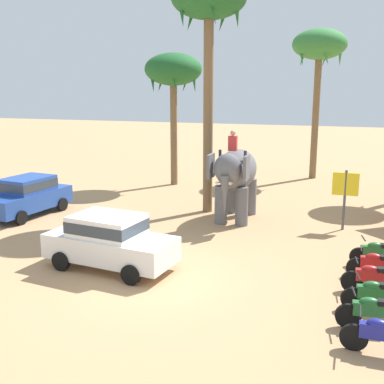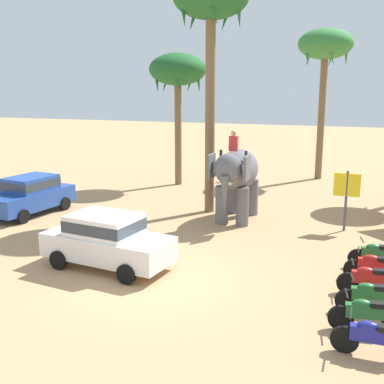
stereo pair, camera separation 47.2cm
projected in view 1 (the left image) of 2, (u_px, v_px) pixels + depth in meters
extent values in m
plane|color=tan|center=(147.00, 278.00, 14.25)|extent=(120.00, 120.00, 0.00)
cube|color=white|center=(111.00, 247.00, 14.92)|extent=(4.27, 2.16, 0.76)
cube|color=white|center=(107.00, 225.00, 14.82)|extent=(2.27, 1.79, 0.64)
cube|color=#2D3842|center=(107.00, 225.00, 14.82)|extent=(2.29, 1.81, 0.35)
cylinder|color=black|center=(160.00, 256.00, 15.22)|extent=(0.62, 0.25, 0.60)
cylinder|color=black|center=(131.00, 275.00, 13.72)|extent=(0.62, 0.25, 0.60)
cylinder|color=black|center=(94.00, 245.00, 16.29)|extent=(0.62, 0.25, 0.60)
cylinder|color=black|center=(61.00, 261.00, 14.79)|extent=(0.62, 0.25, 0.60)
cube|color=#23479E|center=(27.00, 200.00, 21.10)|extent=(2.16, 4.27, 0.76)
cube|color=#23479E|center=(28.00, 184.00, 21.03)|extent=(1.79, 2.27, 0.64)
cube|color=#2D3842|center=(28.00, 184.00, 21.03)|extent=(1.81, 2.29, 0.35)
cylinder|color=black|center=(21.00, 218.00, 19.70)|extent=(0.25, 0.62, 0.60)
cylinder|color=black|center=(62.00, 204.00, 21.94)|extent=(0.25, 0.62, 0.60)
cylinder|color=black|center=(34.00, 201.00, 22.66)|extent=(0.25, 0.62, 0.60)
ellipsoid|color=slate|center=(237.00, 169.00, 20.24)|extent=(1.65, 3.13, 1.70)
cylinder|color=slate|center=(242.00, 206.00, 19.53)|extent=(0.52, 0.52, 1.60)
cylinder|color=slate|center=(221.00, 205.00, 19.80)|extent=(0.52, 0.52, 1.60)
cylinder|color=slate|center=(250.00, 197.00, 21.26)|extent=(0.52, 0.52, 1.60)
cylinder|color=slate|center=(231.00, 195.00, 21.53)|extent=(0.52, 0.52, 1.60)
ellipsoid|color=slate|center=(228.00, 169.00, 18.66)|extent=(1.12, 1.02, 1.20)
cube|color=slate|center=(247.00, 168.00, 18.53)|extent=(0.13, 0.80, 0.96)
cube|color=slate|center=(211.00, 166.00, 18.96)|extent=(0.13, 0.80, 0.96)
cone|color=slate|center=(225.00, 196.00, 18.46)|extent=(0.37, 0.37, 1.60)
cone|color=beige|center=(232.00, 183.00, 18.32)|extent=(0.13, 0.56, 0.21)
cone|color=beige|center=(219.00, 183.00, 18.48)|extent=(0.13, 0.56, 0.21)
cube|color=red|center=(233.00, 143.00, 19.19)|extent=(0.34, 0.25, 0.60)
sphere|color=tan|center=(233.00, 133.00, 19.10)|extent=(0.22, 0.22, 0.22)
cylinder|color=#333338|center=(245.00, 158.00, 19.15)|extent=(0.12, 0.12, 0.55)
cylinder|color=#333338|center=(220.00, 156.00, 19.46)|extent=(0.12, 0.12, 0.55)
cylinder|color=black|center=(354.00, 337.00, 10.29)|extent=(0.60, 0.10, 0.60)
ellipsoid|color=navy|center=(378.00, 323.00, 10.06)|extent=(0.44, 0.24, 0.20)
cylinder|color=black|center=(360.00, 311.00, 10.13)|extent=(0.04, 0.55, 0.04)
cylinder|color=black|center=(348.00, 316.00, 11.26)|extent=(0.61, 0.19, 0.60)
cube|color=#23662D|center=(375.00, 309.00, 11.11)|extent=(1.04, 0.36, 0.32)
ellipsoid|color=#23662D|center=(369.00, 301.00, 11.10)|extent=(0.47, 0.31, 0.20)
cylinder|color=black|center=(354.00, 292.00, 11.11)|extent=(0.12, 0.55, 0.04)
cylinder|color=black|center=(353.00, 299.00, 12.16)|extent=(0.61, 0.21, 0.60)
cube|color=#23662D|center=(378.00, 292.00, 12.04)|extent=(1.04, 0.39, 0.32)
ellipsoid|color=#23662D|center=(372.00, 285.00, 12.02)|extent=(0.48, 0.32, 0.20)
cylinder|color=black|center=(358.00, 276.00, 12.02)|extent=(0.15, 0.55, 0.04)
cylinder|color=black|center=(352.00, 281.00, 13.25)|extent=(0.61, 0.18, 0.60)
cube|color=red|center=(375.00, 276.00, 13.09)|extent=(1.04, 0.33, 0.32)
ellipsoid|color=red|center=(370.00, 269.00, 13.08)|extent=(0.47, 0.29, 0.20)
cylinder|color=black|center=(357.00, 260.00, 13.10)|extent=(0.11, 0.55, 0.04)
cylinder|color=black|center=(357.00, 268.00, 14.25)|extent=(0.60, 0.11, 0.60)
cube|color=red|center=(379.00, 263.00, 14.02)|extent=(1.02, 0.22, 0.32)
ellipsoid|color=red|center=(374.00, 257.00, 14.03)|extent=(0.44, 0.25, 0.20)
cylinder|color=black|center=(361.00, 248.00, 14.09)|extent=(0.05, 0.55, 0.04)
cylinder|color=black|center=(359.00, 257.00, 15.18)|extent=(0.61, 0.21, 0.60)
cube|color=#23662D|center=(379.00, 251.00, 15.05)|extent=(1.04, 0.39, 0.32)
ellipsoid|color=#23662D|center=(375.00, 245.00, 15.03)|extent=(0.48, 0.32, 0.20)
cylinder|color=black|center=(364.00, 238.00, 15.03)|extent=(0.14, 0.55, 0.04)
cylinder|color=brown|center=(208.00, 111.00, 20.97)|extent=(0.43, 0.43, 9.03)
cone|color=#1E5B28|center=(237.00, 8.00, 19.68)|extent=(0.40, 0.92, 1.64)
cone|color=#1E5B28|center=(224.00, 13.00, 21.00)|extent=(0.91, 0.57, 1.67)
cone|color=#1E5B28|center=(192.00, 13.00, 21.02)|extent=(0.73, 0.83, 1.69)
cone|color=#1E5B28|center=(181.00, 8.00, 19.71)|extent=(0.73, 0.83, 1.69)
cone|color=#1E5B28|center=(209.00, 5.00, 18.89)|extent=(0.91, 0.57, 1.67)
cylinder|color=brown|center=(316.00, 115.00, 29.08)|extent=(0.41, 0.41, 7.84)
ellipsoid|color=#337A38|center=(320.00, 44.00, 28.20)|extent=(3.20, 3.20, 1.80)
cone|color=#337A38|center=(340.00, 52.00, 27.93)|extent=(0.40, 0.92, 1.64)
cone|color=#337A38|center=(327.00, 54.00, 29.25)|extent=(0.91, 0.57, 1.67)
cone|color=#337A38|center=(304.00, 54.00, 29.26)|extent=(0.73, 0.83, 1.69)
cone|color=#337A38|center=(301.00, 52.00, 27.96)|extent=(0.73, 0.83, 1.69)
cone|color=#337A38|center=(324.00, 51.00, 27.13)|extent=(0.91, 0.57, 1.67)
cylinder|color=brown|center=(174.00, 130.00, 27.31)|extent=(0.40, 0.40, 6.33)
ellipsoid|color=#1E5B28|center=(173.00, 69.00, 26.59)|extent=(3.20, 3.20, 1.80)
cone|color=#1E5B28|center=(194.00, 78.00, 26.32)|extent=(0.40, 0.92, 1.64)
cone|color=#1E5B28|center=(186.00, 79.00, 27.64)|extent=(0.91, 0.57, 1.67)
cone|color=#1E5B28|center=(162.00, 79.00, 27.66)|extent=(0.73, 0.83, 1.69)
cone|color=#1E5B28|center=(152.00, 78.00, 26.35)|extent=(0.73, 0.83, 1.69)
cone|color=#1E5B28|center=(172.00, 78.00, 25.53)|extent=(0.91, 0.57, 1.67)
cylinder|color=#4C4C51|center=(344.00, 200.00, 18.85)|extent=(0.10, 0.10, 2.40)
cube|color=yellow|center=(346.00, 184.00, 18.71)|extent=(1.00, 0.08, 0.90)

